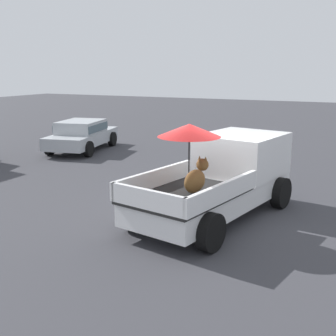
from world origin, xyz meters
name	(u,v)px	position (x,y,z in m)	size (l,w,h in m)	color
ground_plane	(213,218)	(0.00, 0.00, 0.00)	(80.00, 80.00, 0.00)	#38383D
pickup_truck_main	(223,175)	(0.42, -0.08, 0.99)	(5.32, 3.04, 2.40)	black
parked_sedan_near	(82,134)	(5.88, 8.28, 0.74)	(4.57, 2.63, 1.33)	black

